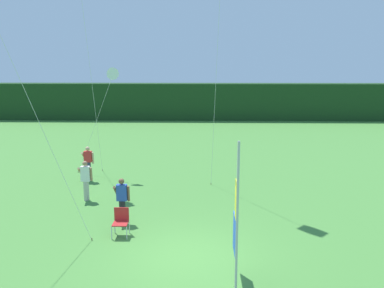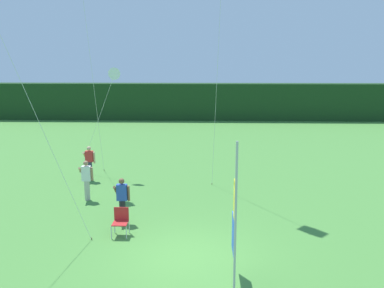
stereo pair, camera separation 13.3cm
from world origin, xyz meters
The scene contains 8 objects.
ground_plane centered at (0.00, 0.00, 0.00)m, with size 120.00×120.00×0.00m, color #478438.
distant_treeline centered at (0.00, 29.33, 1.77)m, with size 80.00×2.40×3.54m, color #193819.
banner_flag centered at (1.24, -1.34, 1.79)m, with size 0.06×1.03×3.73m.
person_near_banner centered at (-2.38, 2.56, 0.85)m, with size 0.55×0.48×1.60m.
person_mid_field centered at (-4.30, 4.87, 0.88)m, with size 0.55×0.48×1.65m.
person_far_left centered at (-4.97, 7.67, 0.88)m, with size 0.55×0.48×1.66m.
folding_chair centered at (-2.23, 1.50, 0.51)m, with size 0.51×0.51×0.89m.
kite_white_delta_3 centered at (-3.93, 9.03, 4.96)m, with size 2.33×0.25×5.29m.
Camera 1 is at (0.36, -10.85, 5.50)m, focal length 38.03 mm.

